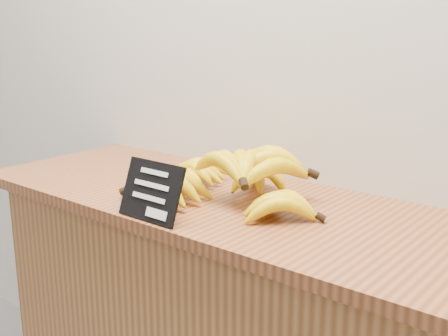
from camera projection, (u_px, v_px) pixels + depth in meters
counter_top at (237, 205)px, 1.40m from camera, size 1.48×0.54×0.03m
chalkboard_sign at (151, 191)px, 1.24m from camera, size 0.17×0.05×0.13m
banana_pile at (229, 177)px, 1.38m from camera, size 0.52×0.37×0.13m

